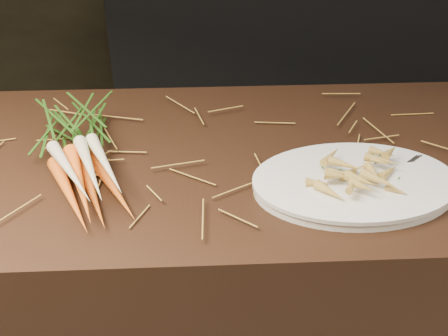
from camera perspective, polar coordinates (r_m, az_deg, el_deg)
The scene contains 7 objects.
main_counter at distance 1.54m, azimuth 4.41°, elevation -12.90°, with size 2.40×0.70×0.90m, color black.
back_counter at distance 3.18m, azimuth 5.98°, elevation 12.32°, with size 1.82×0.62×0.84m.
straw_bedding at distance 1.25m, azimuth 5.31°, elevation 1.83°, with size 1.40×0.60×0.02m, color olive, non-canonical shape.
root_veg_bunch at distance 1.23m, azimuth -14.90°, elevation 2.24°, with size 0.30×0.48×0.09m.
serving_platter at distance 1.16m, azimuth 13.07°, elevation -1.67°, with size 0.41×0.27×0.02m, color white, non-canonical shape.
roasted_veg_heap at distance 1.14m, azimuth 13.28°, elevation -0.29°, with size 0.20×0.14×0.05m, color #B28939, non-canonical shape.
serving_fork at distance 1.19m, azimuth 20.07°, elevation -1.25°, with size 0.01×0.15×0.00m, color silver.
Camera 1 is at (-0.17, -0.75, 1.56)m, focal length 45.00 mm.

